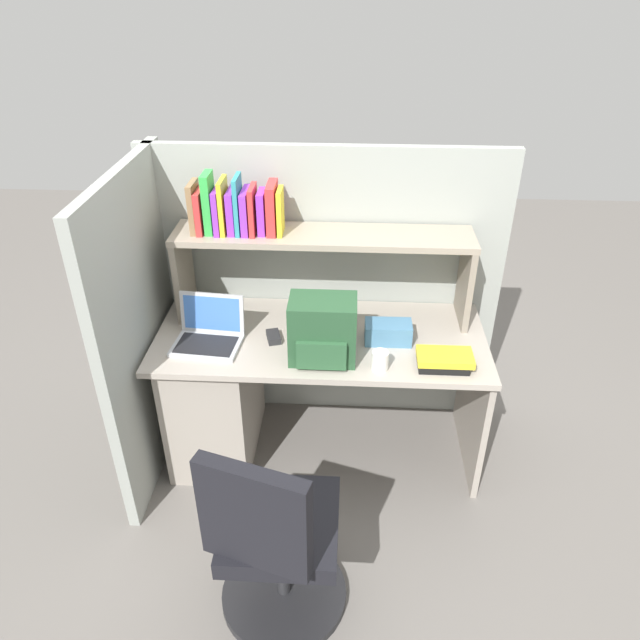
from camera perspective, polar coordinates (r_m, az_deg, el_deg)
ground_plane at (r=3.34m, az=0.05°, el=-12.05°), size 8.00×8.00×0.00m
desk at (r=3.12m, az=-7.16°, el=-6.30°), size 1.60×0.70×0.73m
cubicle_partition_rear at (r=3.19m, az=0.43°, el=2.91°), size 1.84×0.05×1.55m
cubicle_partition_left at (r=2.98m, az=-16.54°, el=-0.74°), size 0.05×1.06×1.55m
overhead_hutch at (r=2.89m, az=0.28°, el=6.54°), size 1.44×0.28×0.45m
reference_books_on_shelf at (r=2.85m, az=-8.10°, el=10.55°), size 0.43×0.18×0.28m
laptop at (r=2.86m, az=-10.62°, el=-1.27°), size 0.33×0.27×0.22m
backpack at (r=2.65m, az=0.26°, el=-1.04°), size 0.30×0.23×0.30m
computer_mouse at (r=2.85m, az=-4.48°, el=-1.62°), size 0.09×0.12×0.03m
paper_cup at (r=2.65m, az=5.78°, el=-3.90°), size 0.08×0.08×0.09m
tissue_box at (r=2.84m, az=6.55°, el=-1.17°), size 0.22×0.12×0.10m
desk_book_stack at (r=2.72m, az=11.79°, el=-3.75°), size 0.25×0.15×0.06m
office_chair at (r=2.42m, az=-4.30°, el=-20.79°), size 0.52×0.54×0.93m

